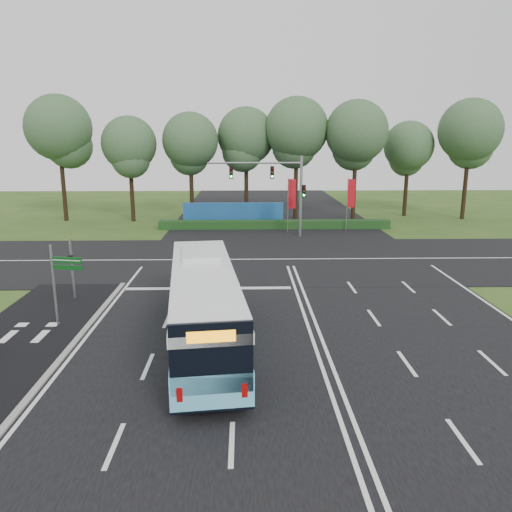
# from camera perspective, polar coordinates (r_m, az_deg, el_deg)

# --- Properties ---
(ground) EXTENTS (120.00, 120.00, 0.00)m
(ground) POSITION_cam_1_polar(r_m,az_deg,el_deg) (24.21, 5.66, -7.20)
(ground) COLOR #2F511B
(ground) RESTS_ON ground
(road_main) EXTENTS (20.00, 120.00, 0.04)m
(road_main) POSITION_cam_1_polar(r_m,az_deg,el_deg) (24.21, 5.66, -7.15)
(road_main) COLOR black
(road_main) RESTS_ON ground
(road_cross) EXTENTS (120.00, 14.00, 0.05)m
(road_cross) POSITION_cam_1_polar(r_m,az_deg,el_deg) (35.63, 3.35, -0.39)
(road_cross) COLOR black
(road_cross) RESTS_ON ground
(bike_path) EXTENTS (5.00, 18.00, 0.06)m
(bike_path) POSITION_cam_1_polar(r_m,az_deg,el_deg) (23.31, -25.92, -9.30)
(bike_path) COLOR black
(bike_path) RESTS_ON ground
(kerb_strip) EXTENTS (0.25, 18.00, 0.12)m
(kerb_strip) POSITION_cam_1_polar(r_m,az_deg,el_deg) (22.42, -20.26, -9.56)
(kerb_strip) COLOR gray
(kerb_strip) RESTS_ON ground
(city_bus) EXTENTS (3.96, 12.44, 3.51)m
(city_bus) POSITION_cam_1_polar(r_m,az_deg,el_deg) (20.75, -5.99, -5.58)
(city_bus) COLOR #68CBF1
(city_bus) RESTS_ON ground
(pedestrian_signal) EXTENTS (0.29, 0.41, 3.30)m
(pedestrian_signal) POSITION_cam_1_polar(r_m,az_deg,el_deg) (28.23, -20.30, -1.16)
(pedestrian_signal) COLOR gray
(pedestrian_signal) RESTS_ON ground
(street_sign) EXTENTS (1.48, 0.35, 3.84)m
(street_sign) POSITION_cam_1_polar(r_m,az_deg,el_deg) (24.12, -21.49, -2.11)
(street_sign) COLOR gray
(street_sign) RESTS_ON ground
(banner_flag_mid) EXTENTS (0.73, 0.10, 4.97)m
(banner_flag_mid) POSITION_cam_1_polar(r_m,az_deg,el_deg) (45.63, 4.00, 6.71)
(banner_flag_mid) COLOR gray
(banner_flag_mid) RESTS_ON ground
(banner_flag_right) EXTENTS (0.69, 0.29, 4.90)m
(banner_flag_right) POSITION_cam_1_polar(r_m,az_deg,el_deg) (47.30, 10.72, 6.69)
(banner_flag_right) COLOR gray
(banner_flag_right) RESTS_ON ground
(traffic_light_gantry) EXTENTS (8.41, 0.28, 7.00)m
(traffic_light_gantry) POSITION_cam_1_polar(r_m,az_deg,el_deg) (43.28, 2.79, 8.28)
(traffic_light_gantry) COLOR gray
(traffic_light_gantry) RESTS_ON ground
(hedge) EXTENTS (22.00, 1.20, 0.80)m
(hedge) POSITION_cam_1_polar(r_m,az_deg,el_deg) (47.77, 2.14, 3.61)
(hedge) COLOR #163B15
(hedge) RESTS_ON ground
(blue_hoarding) EXTENTS (10.00, 0.30, 2.20)m
(blue_hoarding) POSITION_cam_1_polar(r_m,az_deg,el_deg) (50.05, -2.62, 4.86)
(blue_hoarding) COLOR #1B5192
(blue_hoarding) RESTS_ON ground
(eucalyptus_row) EXTENTS (48.69, 9.06, 12.79)m
(eucalyptus_row) POSITION_cam_1_polar(r_m,az_deg,el_deg) (52.86, 1.72, 13.72)
(eucalyptus_row) COLOR black
(eucalyptus_row) RESTS_ON ground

